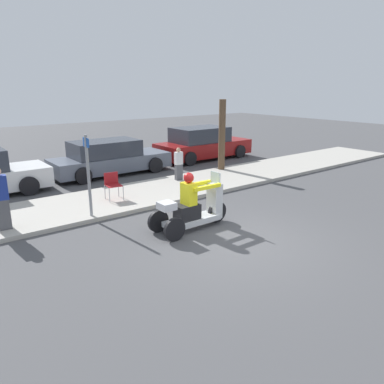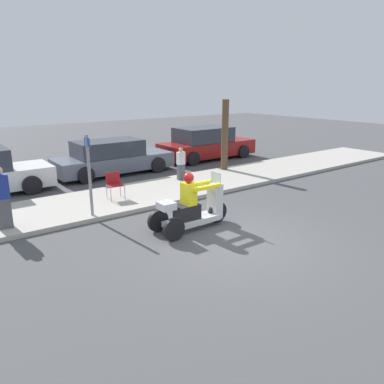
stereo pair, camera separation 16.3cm
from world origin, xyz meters
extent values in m
plane|color=#4C4C4F|center=(0.00, 0.00, 0.00)|extent=(60.00, 60.00, 0.00)
cube|color=#B2ADA3|center=(0.00, 4.60, 0.06)|extent=(28.00, 2.80, 0.12)
cylinder|color=black|center=(0.59, 1.25, 0.28)|extent=(0.57, 0.10, 0.57)
cylinder|color=black|center=(-1.05, 0.90, 0.28)|extent=(0.57, 0.10, 0.57)
cylinder|color=black|center=(-1.05, 1.61, 0.28)|extent=(0.57, 0.10, 0.57)
cube|color=silver|center=(-0.26, 1.25, 0.23)|extent=(1.53, 0.50, 0.14)
cube|color=black|center=(-0.41, 1.25, 0.49)|extent=(0.61, 0.39, 0.38)
cube|color=silver|center=(0.49, 1.25, 0.62)|extent=(0.24, 0.39, 0.93)
cube|color=silver|center=(0.51, 1.25, 1.24)|extent=(0.03, 0.35, 0.30)
cube|color=silver|center=(-1.02, 1.25, 0.77)|extent=(0.36, 0.39, 0.18)
cube|color=yellow|center=(-0.36, 1.25, 0.96)|extent=(0.26, 0.38, 0.55)
sphere|color=red|center=(-0.36, 1.25, 1.36)|extent=(0.26, 0.26, 0.26)
cube|color=#38476B|center=(-0.23, 1.13, 0.49)|extent=(0.14, 0.14, 0.38)
cube|color=#38476B|center=(-0.23, 1.37, 0.49)|extent=(0.14, 0.14, 0.38)
cube|color=yellow|center=(0.06, 1.05, 1.09)|extent=(0.85, 0.09, 0.09)
cube|color=yellow|center=(0.06, 1.45, 1.09)|extent=(0.85, 0.09, 0.09)
cube|color=#515156|center=(2.19, 5.26, 0.41)|extent=(0.27, 0.20, 0.59)
cube|color=silver|center=(2.19, 5.26, 0.94)|extent=(0.30, 0.20, 0.47)
sphere|color=tan|center=(2.19, 5.26, 1.25)|extent=(0.16, 0.16, 0.16)
cube|color=#515156|center=(-4.12, 3.83, 0.50)|extent=(0.36, 0.26, 0.76)
cylinder|color=#A5A8AD|center=(-1.10, 4.25, 0.34)|extent=(0.02, 0.02, 0.44)
cylinder|color=#A5A8AD|center=(-0.67, 4.19, 0.34)|extent=(0.02, 0.02, 0.44)
cylinder|color=#A5A8AD|center=(-1.05, 4.68, 0.34)|extent=(0.02, 0.02, 0.44)
cylinder|color=#A5A8AD|center=(-0.61, 4.63, 0.34)|extent=(0.02, 0.02, 0.44)
cube|color=maroon|center=(-0.86, 4.44, 0.57)|extent=(0.49, 0.49, 0.02)
cube|color=maroon|center=(-0.83, 4.66, 0.75)|extent=(0.44, 0.08, 0.38)
cylinder|color=black|center=(-2.71, 6.97, 0.32)|extent=(0.64, 0.22, 0.64)
cylinder|color=black|center=(-2.71, 8.67, 0.32)|extent=(0.64, 0.22, 0.64)
cube|color=slate|center=(0.84, 8.15, 0.47)|extent=(4.81, 1.76, 0.59)
cube|color=#2D333D|center=(0.60, 8.15, 1.09)|extent=(2.64, 1.58, 0.63)
cylinder|color=black|center=(2.40, 7.27, 0.32)|extent=(0.64, 0.22, 0.64)
cylinder|color=black|center=(2.40, 9.03, 0.32)|extent=(0.64, 0.22, 0.64)
cylinder|color=black|center=(-0.72, 7.27, 0.32)|extent=(0.64, 0.22, 0.64)
cylinder|color=black|center=(-0.72, 9.03, 0.32)|extent=(0.64, 0.22, 0.64)
cube|color=maroon|center=(5.98, 8.43, 0.52)|extent=(4.84, 1.88, 0.68)
cube|color=#2D333D|center=(5.74, 8.43, 1.21)|extent=(2.66, 1.69, 0.70)
cylinder|color=black|center=(7.55, 7.49, 0.32)|extent=(0.64, 0.22, 0.64)
cylinder|color=black|center=(7.55, 9.37, 0.32)|extent=(0.64, 0.22, 0.64)
cylinder|color=black|center=(4.41, 7.49, 0.32)|extent=(0.64, 0.22, 0.64)
cylinder|color=black|center=(4.41, 9.37, 0.32)|extent=(0.64, 0.22, 0.64)
cylinder|color=brown|center=(4.70, 5.68, 1.56)|extent=(0.28, 0.28, 2.87)
cylinder|color=gray|center=(-2.02, 3.45, 1.22)|extent=(0.08, 0.08, 2.20)
cube|color=#1E51AD|center=(-2.02, 3.45, 2.12)|extent=(0.02, 0.36, 0.24)
camera|label=1|loc=(-5.71, -5.84, 3.55)|focal=35.00mm
camera|label=2|loc=(-5.58, -5.94, 3.55)|focal=35.00mm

